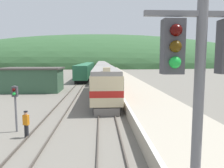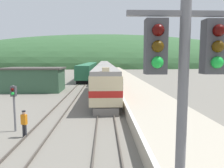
{
  "view_description": "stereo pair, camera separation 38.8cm",
  "coord_description": "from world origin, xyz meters",
  "px_view_note": "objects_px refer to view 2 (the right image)",
  "views": [
    {
      "loc": [
        -0.54,
        -1.67,
        5.12
      ],
      "look_at": [
        0.72,
        21.95,
        2.36
      ],
      "focal_mm": 35.0,
      "sensor_mm": 36.0,
      "label": 1
    },
    {
      "loc": [
        -0.15,
        -1.69,
        5.12
      ],
      "look_at": [
        0.72,
        21.95,
        2.36
      ],
      "focal_mm": 35.0,
      "sensor_mm": 36.0,
      "label": 2
    }
  ],
  "objects_px": {
    "carriage_third": "(104,67)",
    "siding_train": "(89,69)",
    "express_train_lead_car": "(105,81)",
    "signal_mast_main": "(183,93)",
    "track_worker": "(24,122)",
    "carriage_fourth": "(104,65)",
    "signal_post_siding": "(14,98)",
    "carriage_second": "(105,71)"
  },
  "relations": [
    {
      "from": "carriage_third",
      "to": "siding_train",
      "type": "relative_size",
      "value": 0.49
    },
    {
      "from": "express_train_lead_car",
      "to": "signal_mast_main",
      "type": "distance_m",
      "value": 24.36
    },
    {
      "from": "carriage_third",
      "to": "track_worker",
      "type": "distance_m",
      "value": 59.13
    },
    {
      "from": "carriage_third",
      "to": "carriage_fourth",
      "type": "relative_size",
      "value": 1.0
    },
    {
      "from": "siding_train",
      "to": "signal_mast_main",
      "type": "xyz_separation_m",
      "value": [
        5.91,
        -60.76,
        2.55
      ]
    },
    {
      "from": "carriage_fourth",
      "to": "track_worker",
      "type": "bearing_deg",
      "value": -93.75
    },
    {
      "from": "express_train_lead_car",
      "to": "siding_train",
      "type": "bearing_deg",
      "value": 97.09
    },
    {
      "from": "track_worker",
      "to": "signal_post_siding",
      "type": "bearing_deg",
      "value": 132.05
    },
    {
      "from": "express_train_lead_car",
      "to": "carriage_third",
      "type": "bearing_deg",
      "value": 90.0
    },
    {
      "from": "carriage_third",
      "to": "siding_train",
      "type": "xyz_separation_m",
      "value": [
        -4.54,
        -8.02,
        -0.26
      ]
    },
    {
      "from": "carriage_second",
      "to": "signal_mast_main",
      "type": "relative_size",
      "value": 3.19
    },
    {
      "from": "siding_train",
      "to": "signal_post_siding",
      "type": "relative_size",
      "value": 13.51
    },
    {
      "from": "carriage_second",
      "to": "express_train_lead_car",
      "type": "bearing_deg",
      "value": -90.0
    },
    {
      "from": "express_train_lead_car",
      "to": "carriage_second",
      "type": "distance_m",
      "value": 21.83
    },
    {
      "from": "express_train_lead_car",
      "to": "carriage_fourth",
      "type": "xyz_separation_m",
      "value": [
        0.0,
        67.31,
        -0.01
      ]
    },
    {
      "from": "track_worker",
      "to": "carriage_second",
      "type": "bearing_deg",
      "value": 81.57
    },
    {
      "from": "track_worker",
      "to": "signal_mast_main",
      "type": "bearing_deg",
      "value": -55.86
    },
    {
      "from": "carriage_second",
      "to": "carriage_fourth",
      "type": "bearing_deg",
      "value": 90.0
    },
    {
      "from": "track_worker",
      "to": "express_train_lead_car",
      "type": "bearing_deg",
      "value": 69.48
    },
    {
      "from": "signal_mast_main",
      "to": "track_worker",
      "type": "height_order",
      "value": "signal_mast_main"
    },
    {
      "from": "carriage_fourth",
      "to": "signal_post_siding",
      "type": "bearing_deg",
      "value": -94.58
    },
    {
      "from": "signal_mast_main",
      "to": "siding_train",
      "type": "bearing_deg",
      "value": 95.55
    },
    {
      "from": "express_train_lead_car",
      "to": "carriage_third",
      "type": "height_order",
      "value": "express_train_lead_car"
    },
    {
      "from": "carriage_third",
      "to": "track_worker",
      "type": "height_order",
      "value": "carriage_third"
    },
    {
      "from": "signal_post_siding",
      "to": "track_worker",
      "type": "distance_m",
      "value": 2.11
    },
    {
      "from": "carriage_fourth",
      "to": "siding_train",
      "type": "height_order",
      "value": "carriage_fourth"
    },
    {
      "from": "carriage_fourth",
      "to": "track_worker",
      "type": "relative_size",
      "value": 12.31
    },
    {
      "from": "carriage_second",
      "to": "carriage_third",
      "type": "relative_size",
      "value": 1.0
    },
    {
      "from": "signal_mast_main",
      "to": "signal_post_siding",
      "type": "height_order",
      "value": "signal_mast_main"
    },
    {
      "from": "express_train_lead_car",
      "to": "track_worker",
      "type": "xyz_separation_m",
      "value": [
        -5.35,
        -14.3,
        -1.17
      ]
    },
    {
      "from": "express_train_lead_car",
      "to": "carriage_second",
      "type": "xyz_separation_m",
      "value": [
        0.0,
        21.83,
        -0.01
      ]
    },
    {
      "from": "siding_train",
      "to": "express_train_lead_car",
      "type": "bearing_deg",
      "value": -82.91
    },
    {
      "from": "express_train_lead_car",
      "to": "carriage_third",
      "type": "xyz_separation_m",
      "value": [
        0.0,
        44.57,
        -0.01
      ]
    },
    {
      "from": "siding_train",
      "to": "carriage_third",
      "type": "bearing_deg",
      "value": 60.48
    },
    {
      "from": "signal_post_siding",
      "to": "track_worker",
      "type": "relative_size",
      "value": 1.84
    },
    {
      "from": "carriage_third",
      "to": "siding_train",
      "type": "height_order",
      "value": "carriage_third"
    },
    {
      "from": "siding_train",
      "to": "track_worker",
      "type": "distance_m",
      "value": 50.87
    },
    {
      "from": "express_train_lead_car",
      "to": "signal_post_siding",
      "type": "bearing_deg",
      "value": -116.2
    },
    {
      "from": "carriage_second",
      "to": "carriage_third",
      "type": "height_order",
      "value": "same"
    },
    {
      "from": "express_train_lead_car",
      "to": "carriage_third",
      "type": "distance_m",
      "value": 44.57
    },
    {
      "from": "track_worker",
      "to": "carriage_fourth",
      "type": "bearing_deg",
      "value": 86.25
    },
    {
      "from": "carriage_third",
      "to": "carriage_second",
      "type": "bearing_deg",
      "value": -90.0
    }
  ]
}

